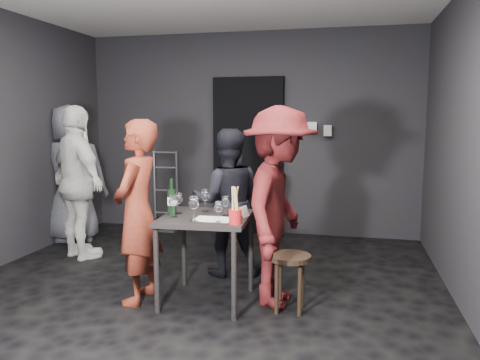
% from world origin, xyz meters
% --- Properties ---
extents(floor, '(4.50, 5.00, 0.02)m').
position_xyz_m(floor, '(0.00, 0.00, 0.00)').
color(floor, black).
rests_on(floor, ground).
extents(wall_back, '(4.50, 0.04, 2.70)m').
position_xyz_m(wall_back, '(0.00, 2.50, 1.35)').
color(wall_back, black).
rests_on(wall_back, ground).
extents(wall_right, '(0.04, 5.00, 2.70)m').
position_xyz_m(wall_right, '(2.25, 0.00, 1.35)').
color(wall_right, black).
rests_on(wall_right, ground).
extents(doorway, '(0.95, 0.10, 2.10)m').
position_xyz_m(doorway, '(0.00, 2.44, 1.05)').
color(doorway, black).
rests_on(doorway, ground).
extents(wallbox_upper, '(0.12, 0.06, 0.12)m').
position_xyz_m(wallbox_upper, '(0.85, 2.45, 1.45)').
color(wallbox_upper, '#B7B7B2').
rests_on(wallbox_upper, wall_back).
extents(wallbox_lower, '(0.10, 0.06, 0.14)m').
position_xyz_m(wallbox_lower, '(1.05, 2.45, 1.40)').
color(wallbox_lower, '#B7B7B2').
rests_on(wallbox_lower, wall_back).
extents(hand_truck, '(0.37, 0.32, 1.10)m').
position_xyz_m(hand_truck, '(-1.17, 2.33, 0.21)').
color(hand_truck, '#B2B2B7').
rests_on(hand_truck, floor).
extents(tasting_table, '(0.72, 0.72, 0.75)m').
position_xyz_m(tasting_table, '(0.17, -0.03, 0.65)').
color(tasting_table, black).
rests_on(tasting_table, floor).
extents(stool, '(0.34, 0.34, 0.47)m').
position_xyz_m(stool, '(0.89, -0.07, 0.37)').
color(stool, black).
rests_on(stool, floor).
extents(server_red, '(0.40, 0.60, 1.62)m').
position_xyz_m(server_red, '(-0.40, -0.14, 0.81)').
color(server_red, maroon).
rests_on(server_red, floor).
extents(woman_black, '(0.77, 0.56, 1.42)m').
position_xyz_m(woman_black, '(0.16, 0.72, 0.71)').
color(woman_black, black).
rests_on(woman_black, floor).
extents(man_maroon, '(0.63, 1.23, 1.85)m').
position_xyz_m(man_maroon, '(0.77, 0.08, 0.92)').
color(man_maroon, '#521314').
rests_on(man_maroon, floor).
extents(bystander_cream, '(1.25, 1.07, 1.94)m').
position_xyz_m(bystander_cream, '(-1.58, 0.85, 0.97)').
color(bystander_cream, white).
rests_on(bystander_cream, floor).
extents(bystander_grey, '(1.09, 0.80, 2.00)m').
position_xyz_m(bystander_grey, '(-2.07, 1.50, 1.00)').
color(bystander_grey, '#585B65').
rests_on(bystander_grey, floor).
extents(tasting_mat, '(0.30, 0.20, 0.00)m').
position_xyz_m(tasting_mat, '(0.27, -0.16, 0.75)').
color(tasting_mat, white).
rests_on(tasting_mat, tasting_table).
extents(wine_glass_a, '(0.10, 0.10, 0.20)m').
position_xyz_m(wine_glass_a, '(-0.07, -0.15, 0.85)').
color(wine_glass_a, white).
rests_on(wine_glass_a, tasting_table).
extents(wine_glass_b, '(0.09, 0.09, 0.20)m').
position_xyz_m(wine_glass_b, '(-0.08, -0.00, 0.85)').
color(wine_glass_b, white).
rests_on(wine_glass_b, tasting_table).
extents(wine_glass_c, '(0.11, 0.11, 0.21)m').
position_xyz_m(wine_glass_c, '(0.11, 0.14, 0.86)').
color(wine_glass_c, white).
rests_on(wine_glass_c, tasting_table).
extents(wine_glass_d, '(0.10, 0.10, 0.22)m').
position_xyz_m(wine_glass_d, '(0.14, -0.25, 0.86)').
color(wine_glass_d, white).
rests_on(wine_glass_d, tasting_table).
extents(wine_glass_e, '(0.08, 0.08, 0.18)m').
position_xyz_m(wine_glass_e, '(0.34, -0.24, 0.84)').
color(wine_glass_e, white).
rests_on(wine_glass_e, tasting_table).
extents(wine_glass_f, '(0.08, 0.08, 0.18)m').
position_xyz_m(wine_glass_f, '(0.33, -0.00, 0.84)').
color(wine_glass_f, white).
rests_on(wine_glass_f, tasting_table).
extents(wine_bottle, '(0.07, 0.07, 0.31)m').
position_xyz_m(wine_bottle, '(-0.12, -0.07, 0.87)').
color(wine_bottle, black).
rests_on(wine_bottle, tasting_table).
extents(breadstick_cup, '(0.10, 0.10, 0.31)m').
position_xyz_m(breadstick_cup, '(0.48, -0.27, 0.89)').
color(breadstick_cup, red).
rests_on(breadstick_cup, tasting_table).
extents(reserved_card, '(0.10, 0.13, 0.09)m').
position_xyz_m(reserved_card, '(0.47, -0.02, 0.80)').
color(reserved_card, white).
rests_on(reserved_card, tasting_table).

